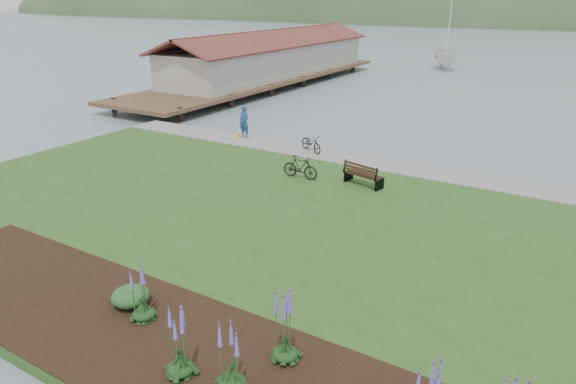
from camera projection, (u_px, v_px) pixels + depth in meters
The scene contains 16 objects.
ground at pixel (314, 216), 21.37m from camera, with size 600.00×600.00×0.00m, color slate.
lawn at pixel (289, 229), 19.70m from camera, with size 34.00×20.00×0.40m, color #264E1B.
shoreline_path at pixel (377, 163), 26.72m from camera, with size 34.00×2.20×0.03m, color gray.
garden_bed at pixel (225, 371), 11.95m from camera, with size 24.00×4.40×0.04m, color black.
pier_pavilion at pixel (271, 58), 52.07m from camera, with size 8.00×36.00×5.40m.
park_bench at pixel (362, 174), 23.40m from camera, with size 1.95×1.15×1.13m.
person at pixel (244, 119), 31.13m from camera, with size 0.84×0.57×2.30m, color navy.
bicycle_a at pixel (311, 143), 28.57m from camera, with size 1.94×0.68×1.02m, color black.
bicycle_b at pixel (300, 167), 24.39m from camera, with size 1.83×0.53×1.10m, color black.
sailboat at pixel (445, 69), 63.72m from camera, with size 10.77×10.97×28.40m, color silver.
pannier at pixel (238, 136), 31.39m from camera, with size 0.18×0.29×0.31m, color yellow.
echium_0 at pixel (179, 344), 11.51m from camera, with size 0.62×0.62×2.06m.
echium_1 at pixel (285, 326), 11.95m from camera, with size 0.62×0.62×2.30m.
echium_4 at pixel (142, 296), 13.56m from camera, with size 0.62×0.62×1.95m.
echium_5 at pixel (231, 361), 11.13m from camera, with size 0.62×0.62×1.97m.
shrub_0 at pixel (131, 296), 14.38m from camera, with size 1.07×1.07×0.53m, color #1E4C21.
Camera 1 is at (9.27, -17.29, 8.59)m, focal length 32.00 mm.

